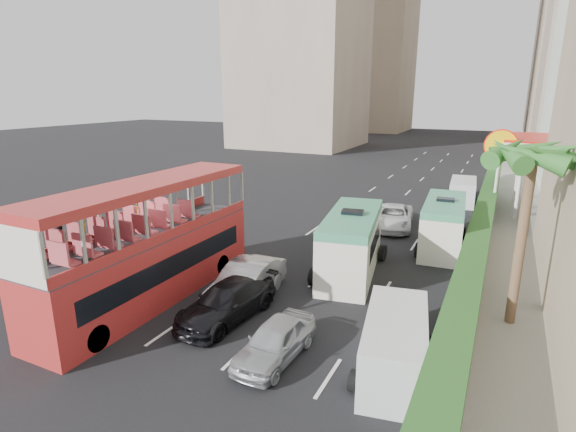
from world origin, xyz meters
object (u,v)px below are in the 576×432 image
Objects in this scene: car_black at (228,318)px; panel_van_far at (463,191)px; panel_van_near at (395,345)px; shell_station at (550,177)px; minibus_near at (351,243)px; palm_tree at (521,241)px; van_asset at (393,227)px; minibus_far at (443,225)px; car_silver_lane_a at (246,299)px; double_decker_bus at (149,242)px; car_silver_lane_b at (275,358)px.

panel_van_far reaches higher than car_black.
shell_station reaches higher than panel_van_near.
palm_tree is at bearing -28.52° from minibus_near.
panel_van_far is 6.15m from shell_station.
van_asset is at bearing -138.34° from shell_station.
panel_van_far is (-0.04, 11.99, -0.45)m from minibus_far.
car_silver_lane_a reaches higher than van_asset.
minibus_far is (10.26, 12.05, -1.15)m from double_decker_bus.
palm_tree is (9.93, 4.14, 3.38)m from car_black.
panel_van_near is at bearing -21.26° from car_silver_lane_a.
minibus_far reaches higher than car_silver_lane_a.
panel_van_far is at bearing 81.67° from car_black.
panel_van_near is at bearing -71.79° from minibus_near.
van_asset is 0.80× the size of palm_tree.
palm_tree reaches higher than van_asset.
panel_van_far is (3.49, 17.62, -0.56)m from minibus_near.
minibus_near is at bearing -99.24° from van_asset.
car_silver_lane_a is (3.68, 1.59, -2.53)m from double_decker_bus.
panel_van_far is at bearing 69.22° from minibus_near.
van_asset is at bearing 122.65° from palm_tree.
shell_station is at bearing 33.19° from van_asset.
panel_van_near is (6.65, -0.63, 0.92)m from car_black.
double_decker_bus reaches higher than panel_van_near.
shell_station is (9.27, 16.57, 1.26)m from minibus_near.
minibus_near is 1.45× the size of panel_van_far.
panel_van_near is 1.00× the size of panel_van_far.
minibus_far reaches higher than car_black.
double_decker_bus is 2.38× the size of panel_van_near.
double_decker_bus is 2.28× the size of car_silver_lane_a.
car_silver_lane_a is at bearing -166.62° from palm_tree.
double_decker_bus reaches higher than minibus_near.
car_silver_lane_b is 9.66m from palm_tree.
shell_station is (12.13, 23.14, 2.75)m from car_black.
car_silver_lane_b is at bearing -98.99° from minibus_near.
shell_station is (12.32, 21.41, 2.75)m from car_silver_lane_a.
minibus_far is at bearing -93.46° from panel_van_far.
minibus_near is 6.64m from minibus_far.
double_decker_bus is 9.36m from minibus_near.
car_silver_lane_b is at bearing -14.46° from double_decker_bus.
van_asset is 12.56m from shell_station.
van_asset is 8.56m from minibus_near.
car_silver_lane_b is at bearing -110.35° from shell_station.
minibus_near reaches higher than minibus_far.
car_silver_lane_a is 5.91m from minibus_near.
palm_tree is at bearing 45.51° from panel_van_near.
shell_station is at bearing 83.40° from palm_tree.
van_asset is at bearing 136.43° from minibus_far.
panel_van_near is 6.28m from palm_tree.
panel_van_far reaches higher than van_asset.
shell_station reaches higher than car_silver_lane_b.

